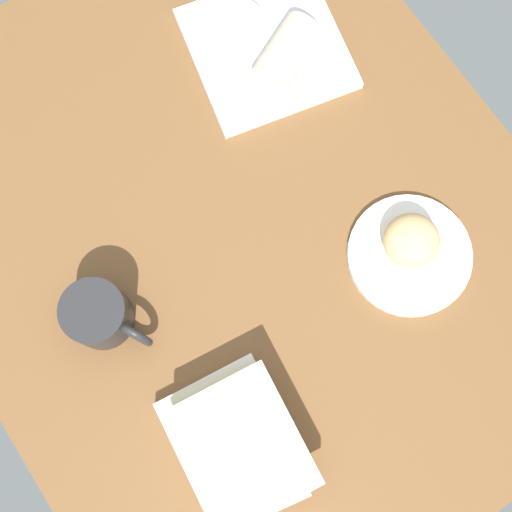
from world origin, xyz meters
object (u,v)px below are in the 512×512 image
round_plate (409,255)px  book_stack (239,444)px  square_plate (267,48)px  breakfast_wrap (286,53)px  sauce_cup (244,20)px  coffee_mug (98,313)px  scone_pastry (411,241)px

round_plate → book_stack: (-8.70, 37.08, 3.10)cm
square_plate → breakfast_wrap: bearing=-169.7°
sauce_cup → book_stack: 66.59cm
breakfast_wrap → coffee_mug: coffee_mug is taller
round_plate → square_plate: 41.03cm
coffee_mug → sauce_cup: bearing=-57.4°
square_plate → coffee_mug: size_ratio=1.78×
sauce_cup → book_stack: size_ratio=0.26×
scone_pastry → coffee_mug: 47.22cm
breakfast_wrap → coffee_mug: (-18.77, 46.00, -0.21)cm
square_plate → sauce_cup: bearing=10.3°
scone_pastry → coffee_mug: (16.63, 44.20, 0.05)cm
coffee_mug → round_plate: bearing=-112.3°
round_plate → book_stack: 38.21cm
scone_pastry → sauce_cup: (44.96, -0.07, -1.55)cm
square_plate → sauce_cup: sauce_cup is taller
round_plate → square_plate: size_ratio=0.80×
square_plate → scone_pastry: bearing=178.5°
scone_pastry → coffee_mug: size_ratio=0.63×
scone_pastry → book_stack: book_stack is taller
round_plate → breakfast_wrap: breakfast_wrap is taller
sauce_cup → coffee_mug: (-28.33, 44.26, 1.60)cm
sauce_cup → coffee_mug: bearing=122.6°
book_stack → coffee_mug: (26.69, 6.75, 0.78)cm
round_plate → scone_pastry: size_ratio=2.25×
scone_pastry → breakfast_wrap: 35.45cm
breakfast_wrap → book_stack: (-45.46, 39.24, -0.99)cm
sauce_cup → breakfast_wrap: size_ratio=0.52×
breakfast_wrap → book_stack: bearing=114.3°
breakfast_wrap → square_plate: bearing=-14.7°
round_plate → coffee_mug: coffee_mug is taller
breakfast_wrap → book_stack: size_ratio=0.50×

